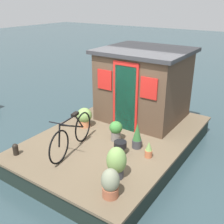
{
  "coord_description": "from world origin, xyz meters",
  "views": [
    {
      "loc": [
        -5.11,
        -3.34,
        3.72
      ],
      "look_at": [
        -0.2,
        0.0,
        1.21
      ],
      "focal_mm": 43.36,
      "sensor_mm": 36.0,
      "label": 1
    }
  ],
  "objects_px": {
    "potted_plant_succulent": "(110,183)",
    "bicycle": "(72,135)",
    "houseboat_cabin": "(144,84)",
    "mooring_bollard": "(15,149)",
    "potted_plant_basil": "(116,130)",
    "potted_plant_fern": "(84,117)",
    "potted_plant_ivy": "(149,150)",
    "potted_plant_lavender": "(116,162)",
    "potted_plant_rosemary": "(137,136)",
    "charcoal_grill": "(120,145)"
  },
  "relations": [
    {
      "from": "potted_plant_succulent",
      "to": "bicycle",
      "type": "bearing_deg",
      "value": 63.58
    },
    {
      "from": "houseboat_cabin",
      "to": "mooring_bollard",
      "type": "bearing_deg",
      "value": 158.68
    },
    {
      "from": "potted_plant_basil",
      "to": "bicycle",
      "type": "bearing_deg",
      "value": 150.34
    },
    {
      "from": "bicycle",
      "to": "potted_plant_fern",
      "type": "distance_m",
      "value": 1.28
    },
    {
      "from": "potted_plant_fern",
      "to": "potted_plant_ivy",
      "type": "height_order",
      "value": "potted_plant_fern"
    },
    {
      "from": "potted_plant_fern",
      "to": "potted_plant_ivy",
      "type": "bearing_deg",
      "value": -100.78
    },
    {
      "from": "potted_plant_lavender",
      "to": "houseboat_cabin",
      "type": "bearing_deg",
      "value": 18.79
    },
    {
      "from": "houseboat_cabin",
      "to": "potted_plant_rosemary",
      "type": "bearing_deg",
      "value": -155.69
    },
    {
      "from": "potted_plant_ivy",
      "to": "potted_plant_rosemary",
      "type": "height_order",
      "value": "potted_plant_rosemary"
    },
    {
      "from": "houseboat_cabin",
      "to": "charcoal_grill",
      "type": "distance_m",
      "value": 2.28
    },
    {
      "from": "potted_plant_succulent",
      "to": "potted_plant_rosemary",
      "type": "distance_m",
      "value": 1.78
    },
    {
      "from": "potted_plant_rosemary",
      "to": "charcoal_grill",
      "type": "relative_size",
      "value": 2.09
    },
    {
      "from": "mooring_bollard",
      "to": "potted_plant_lavender",
      "type": "bearing_deg",
      "value": -75.97
    },
    {
      "from": "potted_plant_basil",
      "to": "potted_plant_lavender",
      "type": "bearing_deg",
      "value": -146.09
    },
    {
      "from": "potted_plant_lavender",
      "to": "potted_plant_succulent",
      "type": "bearing_deg",
      "value": -157.3
    },
    {
      "from": "houseboat_cabin",
      "to": "charcoal_grill",
      "type": "height_order",
      "value": "houseboat_cabin"
    },
    {
      "from": "bicycle",
      "to": "charcoal_grill",
      "type": "relative_size",
      "value": 5.78
    },
    {
      "from": "potted_plant_ivy",
      "to": "mooring_bollard",
      "type": "bearing_deg",
      "value": 122.37
    },
    {
      "from": "potted_plant_fern",
      "to": "charcoal_grill",
      "type": "relative_size",
      "value": 1.75
    },
    {
      "from": "houseboat_cabin",
      "to": "potted_plant_ivy",
      "type": "relative_size",
      "value": 6.26
    },
    {
      "from": "potted_plant_ivy",
      "to": "potted_plant_rosemary",
      "type": "relative_size",
      "value": 0.6
    },
    {
      "from": "bicycle",
      "to": "potted_plant_succulent",
      "type": "height_order",
      "value": "bicycle"
    },
    {
      "from": "potted_plant_lavender",
      "to": "potted_plant_ivy",
      "type": "bearing_deg",
      "value": -10.41
    },
    {
      "from": "potted_plant_succulent",
      "to": "potted_plant_ivy",
      "type": "xyz_separation_m",
      "value": [
        1.52,
        0.04,
        -0.1
      ]
    },
    {
      "from": "potted_plant_rosemary",
      "to": "mooring_bollard",
      "type": "bearing_deg",
      "value": 130.7
    },
    {
      "from": "potted_plant_succulent",
      "to": "charcoal_grill",
      "type": "xyz_separation_m",
      "value": [
        1.29,
        0.62,
        -0.06
      ]
    },
    {
      "from": "potted_plant_ivy",
      "to": "potted_plant_lavender",
      "type": "distance_m",
      "value": 1.02
    },
    {
      "from": "bicycle",
      "to": "charcoal_grill",
      "type": "distance_m",
      "value": 1.1
    },
    {
      "from": "potted_plant_lavender",
      "to": "charcoal_grill",
      "type": "xyz_separation_m",
      "value": [
        0.77,
        0.4,
        -0.12
      ]
    },
    {
      "from": "potted_plant_lavender",
      "to": "potted_plant_basil",
      "type": "bearing_deg",
      "value": 33.91
    },
    {
      "from": "potted_plant_fern",
      "to": "potted_plant_lavender",
      "type": "relative_size",
      "value": 0.81
    },
    {
      "from": "bicycle",
      "to": "potted_plant_succulent",
      "type": "bearing_deg",
      "value": -116.42
    },
    {
      "from": "bicycle",
      "to": "mooring_bollard",
      "type": "height_order",
      "value": "bicycle"
    },
    {
      "from": "houseboat_cabin",
      "to": "potted_plant_ivy",
      "type": "distance_m",
      "value": 2.31
    },
    {
      "from": "houseboat_cabin",
      "to": "potted_plant_lavender",
      "type": "height_order",
      "value": "houseboat_cabin"
    },
    {
      "from": "potted_plant_basil",
      "to": "potted_plant_rosemary",
      "type": "xyz_separation_m",
      "value": [
        -0.02,
        -0.6,
        0.02
      ]
    },
    {
      "from": "bicycle",
      "to": "potted_plant_basil",
      "type": "bearing_deg",
      "value": -29.66
    },
    {
      "from": "houseboat_cabin",
      "to": "potted_plant_fern",
      "type": "xyz_separation_m",
      "value": [
        -1.43,
        0.98,
        -0.72
      ]
    },
    {
      "from": "potted_plant_basil",
      "to": "potted_plant_ivy",
      "type": "bearing_deg",
      "value": -102.81
    },
    {
      "from": "houseboat_cabin",
      "to": "bicycle",
      "type": "height_order",
      "value": "houseboat_cabin"
    },
    {
      "from": "potted_plant_ivy",
      "to": "mooring_bollard",
      "type": "xyz_separation_m",
      "value": [
        -1.57,
        2.47,
        -0.03
      ]
    },
    {
      "from": "bicycle",
      "to": "potted_plant_lavender",
      "type": "relative_size",
      "value": 2.66
    },
    {
      "from": "houseboat_cabin",
      "to": "potted_plant_succulent",
      "type": "bearing_deg",
      "value": -160.59
    },
    {
      "from": "potted_plant_succulent",
      "to": "charcoal_grill",
      "type": "bearing_deg",
      "value": 25.77
    },
    {
      "from": "potted_plant_ivy",
      "to": "potted_plant_rosemary",
      "type": "xyz_separation_m",
      "value": [
        0.21,
        0.41,
        0.12
      ]
    },
    {
      "from": "houseboat_cabin",
      "to": "mooring_bollard",
      "type": "height_order",
      "value": "houseboat_cabin"
    },
    {
      "from": "mooring_bollard",
      "to": "potted_plant_basil",
      "type": "bearing_deg",
      "value": -39.26
    },
    {
      "from": "bicycle",
      "to": "potted_plant_rosemary",
      "type": "distance_m",
      "value": 1.48
    },
    {
      "from": "charcoal_grill",
      "to": "mooring_bollard",
      "type": "distance_m",
      "value": 2.32
    },
    {
      "from": "potted_plant_ivy",
      "to": "bicycle",
      "type": "bearing_deg",
      "value": 115.18
    }
  ]
}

